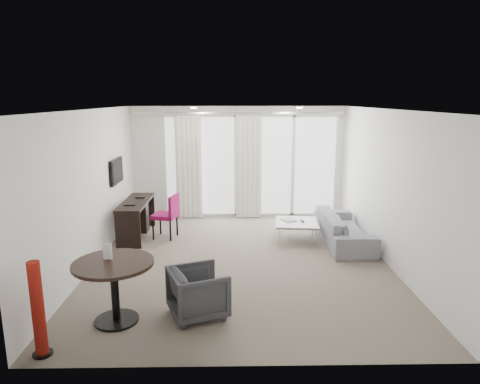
{
  "coord_description": "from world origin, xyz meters",
  "views": [
    {
      "loc": [
        -0.14,
        -7.02,
        2.78
      ],
      "look_at": [
        0.0,
        0.6,
        1.1
      ],
      "focal_mm": 32.0,
      "sensor_mm": 36.0,
      "label": 1
    }
  ],
  "objects_px": {
    "desk_chair": "(165,216)",
    "tub_armchair": "(198,292)",
    "rattan_chair_a": "(276,191)",
    "desk": "(136,219)",
    "coffee_table": "(296,231)",
    "round_table": "(115,292)",
    "red_lamp": "(38,309)",
    "rattan_chair_b": "(318,188)",
    "sofa": "(344,228)"
  },
  "relations": [
    {
      "from": "desk_chair",
      "to": "rattan_chair_b",
      "type": "relative_size",
      "value": 1.04
    },
    {
      "from": "sofa",
      "to": "rattan_chair_b",
      "type": "relative_size",
      "value": 2.33
    },
    {
      "from": "red_lamp",
      "to": "rattan_chair_b",
      "type": "xyz_separation_m",
      "value": [
        4.41,
        6.84,
        -0.11
      ]
    },
    {
      "from": "round_table",
      "to": "rattan_chair_a",
      "type": "distance_m",
      "value": 6.31
    },
    {
      "from": "rattan_chair_b",
      "to": "coffee_table",
      "type": "bearing_deg",
      "value": -108.78
    },
    {
      "from": "desk_chair",
      "to": "sofa",
      "type": "distance_m",
      "value": 3.56
    },
    {
      "from": "desk",
      "to": "coffee_table",
      "type": "bearing_deg",
      "value": -5.1
    },
    {
      "from": "desk",
      "to": "rattan_chair_a",
      "type": "bearing_deg",
      "value": 36.73
    },
    {
      "from": "tub_armchair",
      "to": "rattan_chair_a",
      "type": "relative_size",
      "value": 0.78
    },
    {
      "from": "desk_chair",
      "to": "red_lamp",
      "type": "xyz_separation_m",
      "value": [
        -0.75,
        -4.06,
        0.1
      ]
    },
    {
      "from": "rattan_chair_b",
      "to": "desk",
      "type": "bearing_deg",
      "value": -147.56
    },
    {
      "from": "tub_armchair",
      "to": "rattan_chair_a",
      "type": "xyz_separation_m",
      "value": [
        1.59,
        5.61,
        0.13
      ]
    },
    {
      "from": "desk",
      "to": "rattan_chair_b",
      "type": "height_order",
      "value": "rattan_chair_b"
    },
    {
      "from": "desk_chair",
      "to": "coffee_table",
      "type": "relative_size",
      "value": 1.08
    },
    {
      "from": "desk_chair",
      "to": "red_lamp",
      "type": "bearing_deg",
      "value": -86.46
    },
    {
      "from": "desk",
      "to": "sofa",
      "type": "relative_size",
      "value": 0.78
    },
    {
      "from": "tub_armchair",
      "to": "rattan_chair_a",
      "type": "height_order",
      "value": "rattan_chair_a"
    },
    {
      "from": "red_lamp",
      "to": "tub_armchair",
      "type": "distance_m",
      "value": 1.88
    },
    {
      "from": "rattan_chair_a",
      "to": "desk",
      "type": "bearing_deg",
      "value": -143.0
    },
    {
      "from": "tub_armchair",
      "to": "coffee_table",
      "type": "height_order",
      "value": "tub_armchair"
    },
    {
      "from": "tub_armchair",
      "to": "sofa",
      "type": "relative_size",
      "value": 0.35
    },
    {
      "from": "sofa",
      "to": "rattan_chair_a",
      "type": "xyz_separation_m",
      "value": [
        -1.03,
        2.8,
        0.15
      ]
    },
    {
      "from": "desk_chair",
      "to": "coffee_table",
      "type": "height_order",
      "value": "desk_chair"
    },
    {
      "from": "rattan_chair_a",
      "to": "rattan_chair_b",
      "type": "xyz_separation_m",
      "value": [
        1.16,
        0.38,
        -0.02
      ]
    },
    {
      "from": "round_table",
      "to": "tub_armchair",
      "type": "bearing_deg",
      "value": 7.47
    },
    {
      "from": "coffee_table",
      "to": "desk_chair",
      "type": "bearing_deg",
      "value": 175.68
    },
    {
      "from": "round_table",
      "to": "sofa",
      "type": "height_order",
      "value": "round_table"
    },
    {
      "from": "rattan_chair_a",
      "to": "coffee_table",
      "type": "bearing_deg",
      "value": -86.63
    },
    {
      "from": "desk",
      "to": "tub_armchair",
      "type": "relative_size",
      "value": 2.25
    },
    {
      "from": "sofa",
      "to": "rattan_chair_a",
      "type": "relative_size",
      "value": 2.24
    },
    {
      "from": "tub_armchair",
      "to": "round_table",
      "type": "bearing_deg",
      "value": 76.1
    },
    {
      "from": "red_lamp",
      "to": "rattan_chair_a",
      "type": "height_order",
      "value": "red_lamp"
    },
    {
      "from": "desk",
      "to": "desk_chair",
      "type": "xyz_separation_m",
      "value": [
        0.59,
        -0.09,
        0.08
      ]
    },
    {
      "from": "desk",
      "to": "rattan_chair_a",
      "type": "distance_m",
      "value": 3.87
    },
    {
      "from": "desk_chair",
      "to": "tub_armchair",
      "type": "height_order",
      "value": "desk_chair"
    },
    {
      "from": "tub_armchair",
      "to": "coffee_table",
      "type": "relative_size",
      "value": 0.84
    },
    {
      "from": "red_lamp",
      "to": "tub_armchair",
      "type": "bearing_deg",
      "value": 27.1
    },
    {
      "from": "desk",
      "to": "sofa",
      "type": "height_order",
      "value": "desk"
    },
    {
      "from": "round_table",
      "to": "red_lamp",
      "type": "bearing_deg",
      "value": -131.45
    },
    {
      "from": "desk_chair",
      "to": "tub_armchair",
      "type": "relative_size",
      "value": 1.28
    },
    {
      "from": "round_table",
      "to": "rattan_chair_a",
      "type": "height_order",
      "value": "rattan_chair_a"
    },
    {
      "from": "rattan_chair_b",
      "to": "tub_armchair",
      "type": "bearing_deg",
      "value": -114.49
    },
    {
      "from": "desk",
      "to": "sofa",
      "type": "bearing_deg",
      "value": -6.73
    },
    {
      "from": "round_table",
      "to": "rattan_chair_b",
      "type": "bearing_deg",
      "value": 58.33
    },
    {
      "from": "desk",
      "to": "round_table",
      "type": "bearing_deg",
      "value": -82.03
    },
    {
      "from": "desk_chair",
      "to": "red_lamp",
      "type": "distance_m",
      "value": 4.13
    },
    {
      "from": "tub_armchair",
      "to": "sofa",
      "type": "xyz_separation_m",
      "value": [
        2.62,
        2.81,
        -0.02
      ]
    },
    {
      "from": "red_lamp",
      "to": "rattan_chair_b",
      "type": "distance_m",
      "value": 8.14
    },
    {
      "from": "round_table",
      "to": "sofa",
      "type": "distance_m",
      "value": 4.69
    },
    {
      "from": "desk_chair",
      "to": "round_table",
      "type": "xyz_separation_m",
      "value": [
        -0.11,
        -3.35,
        -0.05
      ]
    }
  ]
}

